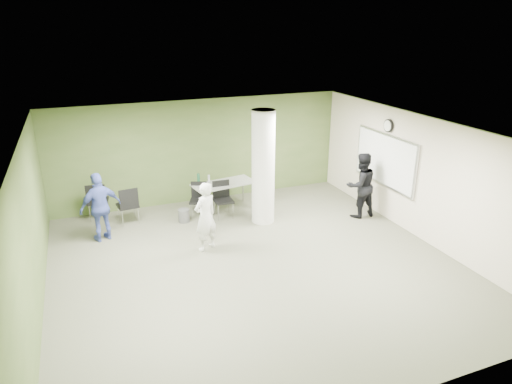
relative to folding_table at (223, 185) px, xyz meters
name	(u,v)px	position (x,y,z in m)	size (l,w,h in m)	color
floor	(255,265)	(-0.29, -3.01, -0.72)	(8.00, 8.00, 0.00)	#565744
ceiling	(255,132)	(-0.29, -3.01, 2.08)	(8.00, 8.00, 0.00)	white
wall_back	(201,151)	(-0.29, 0.99, 0.68)	(8.00, 0.02, 2.80)	#455C2B
wall_left	(30,235)	(-4.29, -3.01, 0.68)	(0.02, 8.00, 2.80)	#455C2B
wall_right_cream	(420,178)	(3.71, -3.01, 0.68)	(0.02, 8.00, 2.80)	beige
column	(263,168)	(0.71, -1.01, 0.68)	(0.56, 0.56, 2.80)	silver
whiteboard	(385,160)	(3.63, -1.81, 0.78)	(0.05, 2.30, 1.30)	silver
wall_clock	(388,126)	(3.64, -1.81, 1.63)	(0.06, 0.32, 0.32)	black
folding_table	(223,185)	(0.00, 0.00, 0.00)	(1.71, 0.95, 1.02)	#969691
wastebasket	(184,216)	(-1.14, -0.34, -0.55)	(0.28, 0.28, 0.33)	#4C4C4C
chair_back_left	(97,199)	(-3.10, 0.55, -0.15)	(0.56, 0.56, 0.98)	black
chair_back_right	(128,203)	(-2.42, 0.01, -0.16)	(0.53, 0.53, 0.96)	black
chair_table_left	(199,197)	(-0.67, -0.07, -0.21)	(0.56, 0.56, 0.87)	black
chair_table_right	(222,196)	(-0.13, -0.35, -0.18)	(0.48, 0.48, 0.92)	black
woman_white	(205,217)	(-1.02, -1.96, 0.06)	(0.56, 0.37, 1.55)	silver
man_black	(361,185)	(3.11, -1.64, 0.12)	(0.81, 0.63, 1.68)	black
man_blue	(101,207)	(-3.08, -0.64, 0.08)	(0.94, 0.39, 1.60)	#4150A2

